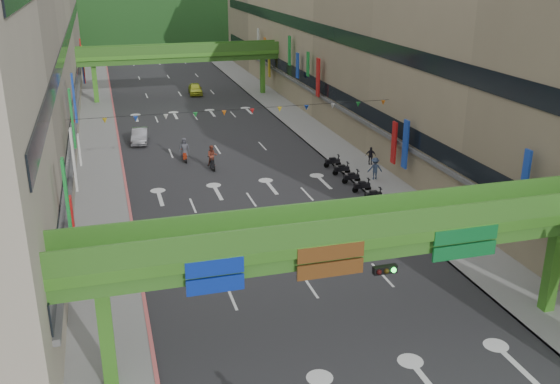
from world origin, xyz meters
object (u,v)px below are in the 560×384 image
at_px(scooter_rider_mid, 212,157).
at_px(car_yellow, 195,89).
at_px(pedestrian_red, 428,225).
at_px(car_silver, 140,136).
at_px(overpass_near, 379,249).

height_order(scooter_rider_mid, car_yellow, scooter_rider_mid).
bearing_deg(pedestrian_red, car_yellow, 111.17).
bearing_deg(car_silver, scooter_rider_mid, -55.09).
relative_size(scooter_rider_mid, pedestrian_red, 1.47).
height_order(overpass_near, car_yellow, overpass_near).
bearing_deg(scooter_rider_mid, overpass_near, -85.08).
distance_m(scooter_rider_mid, car_silver, 11.83).
xyz_separation_m(scooter_rider_mid, car_silver, (-5.46, 10.48, -0.43)).
bearing_deg(car_yellow, overpass_near, -86.75).
bearing_deg(overpass_near, pedestrian_red, 51.14).
bearing_deg(scooter_rider_mid, car_silver, 117.52).
distance_m(scooter_rider_mid, car_yellow, 33.21).
bearing_deg(pedestrian_red, car_silver, 133.25).
xyz_separation_m(car_silver, pedestrian_red, (16.80, -28.18, 0.03)).
bearing_deg(pedestrian_red, scooter_rider_mid, 135.09).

